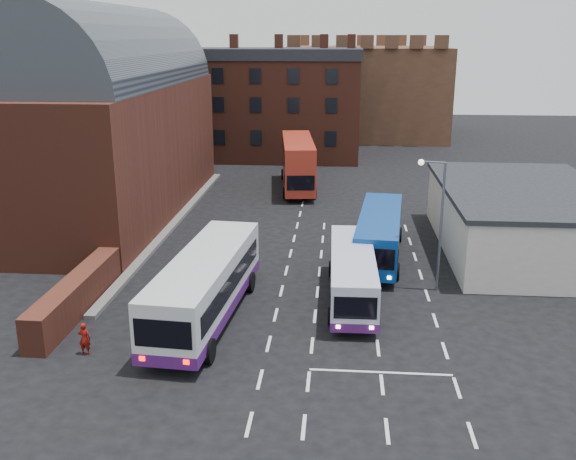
# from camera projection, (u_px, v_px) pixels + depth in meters

# --- Properties ---
(ground) EXTENTS (180.00, 180.00, 0.00)m
(ground) POSITION_uv_depth(u_px,v_px,m) (271.00, 336.00, 30.27)
(ground) COLOR black
(railway_station) EXTENTS (12.00, 28.00, 16.00)m
(railway_station) POSITION_uv_depth(u_px,v_px,m) (99.00, 116.00, 49.28)
(railway_station) COLOR #602B1E
(railway_station) RESTS_ON ground
(forecourt_wall) EXTENTS (1.20, 10.00, 1.80)m
(forecourt_wall) POSITION_uv_depth(u_px,v_px,m) (76.00, 295.00, 32.71)
(forecourt_wall) COLOR #602B1E
(forecourt_wall) RESTS_ON ground
(cream_building) EXTENTS (10.40, 16.40, 4.25)m
(cream_building) POSITION_uv_depth(u_px,v_px,m) (522.00, 218.00, 41.80)
(cream_building) COLOR beige
(cream_building) RESTS_ON ground
(brick_terrace) EXTENTS (22.00, 10.00, 11.00)m
(brick_terrace) POSITION_uv_depth(u_px,v_px,m) (262.00, 109.00, 72.98)
(brick_terrace) COLOR brown
(brick_terrace) RESTS_ON ground
(castle_keep) EXTENTS (22.00, 22.00, 12.00)m
(castle_keep) POSITION_uv_depth(u_px,v_px,m) (363.00, 91.00, 90.95)
(castle_keep) COLOR brown
(castle_keep) RESTS_ON ground
(bus_white_outbound) EXTENTS (3.81, 12.35, 3.32)m
(bus_white_outbound) POSITION_uv_depth(u_px,v_px,m) (206.00, 282.00, 31.55)
(bus_white_outbound) COLOR silver
(bus_white_outbound) RESTS_ON ground
(bus_white_inbound) EXTENTS (2.61, 9.91, 2.69)m
(bus_white_inbound) POSITION_uv_depth(u_px,v_px,m) (352.00, 272.00, 33.94)
(bus_white_inbound) COLOR silver
(bus_white_inbound) RESTS_ON ground
(bus_blue) EXTENTS (3.59, 11.06, 2.96)m
(bus_blue) POSITION_uv_depth(u_px,v_px,m) (379.00, 232.00, 40.23)
(bus_blue) COLOR navy
(bus_blue) RESTS_ON ground
(bus_red_double) EXTENTS (3.86, 11.70, 4.59)m
(bus_red_double) POSITION_uv_depth(u_px,v_px,m) (298.00, 163.00, 58.33)
(bus_red_double) COLOR #B02F1E
(bus_red_double) RESTS_ON ground
(street_lamp) EXTENTS (1.47, 0.49, 7.32)m
(street_lamp) POSITION_uv_depth(u_px,v_px,m) (437.00, 213.00, 34.49)
(street_lamp) COLOR #585B64
(street_lamp) RESTS_ON ground
(pedestrian_red) EXTENTS (0.57, 0.39, 1.51)m
(pedestrian_red) POSITION_uv_depth(u_px,v_px,m) (85.00, 339.00, 28.35)
(pedestrian_red) COLOR maroon
(pedestrian_red) RESTS_ON ground
(pedestrian_beige) EXTENTS (0.86, 0.75, 1.50)m
(pedestrian_beige) POSITION_uv_depth(u_px,v_px,m) (145.00, 330.00, 29.16)
(pedestrian_beige) COLOR beige
(pedestrian_beige) RESTS_ON ground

